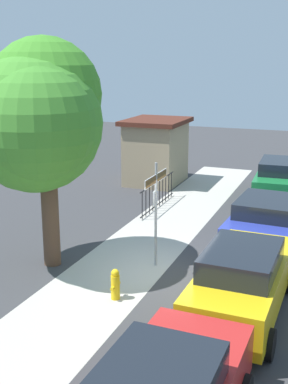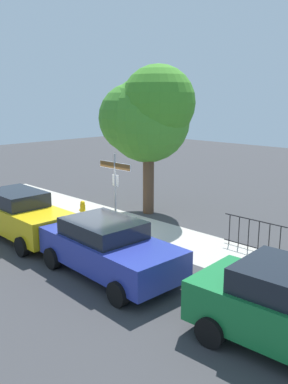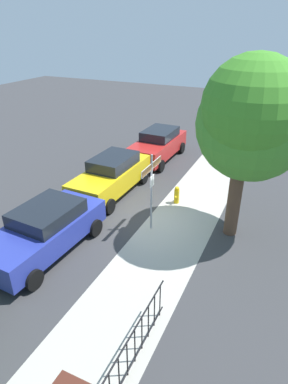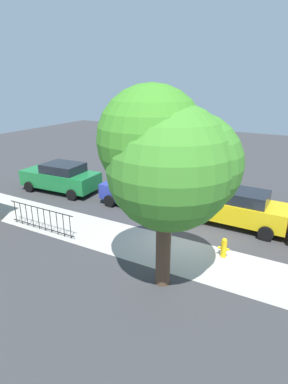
{
  "view_description": "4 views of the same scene",
  "coord_description": "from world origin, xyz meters",
  "px_view_note": "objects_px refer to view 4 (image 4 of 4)",
  "views": [
    {
      "loc": [
        -11.99,
        -4.14,
        5.69
      ],
      "look_at": [
        1.49,
        1.17,
        1.82
      ],
      "focal_mm": 46.88,
      "sensor_mm": 36.0,
      "label": 1
    },
    {
      "loc": [
        11.51,
        -9.41,
        4.96
      ],
      "look_at": [
        1.23,
        1.09,
        1.57
      ],
      "focal_mm": 38.5,
      "sensor_mm": 36.0,
      "label": 2
    },
    {
      "loc": [
        10.07,
        4.57,
        6.96
      ],
      "look_at": [
        1.0,
        0.37,
        1.81
      ],
      "focal_mm": 30.81,
      "sensor_mm": 36.0,
      "label": 3
    },
    {
      "loc": [
        -4.3,
        11.21,
        6.37
      ],
      "look_at": [
        1.42,
        0.88,
        2.13
      ],
      "focal_mm": 29.49,
      "sensor_mm": 36.0,
      "label": 4
    }
  ],
  "objects_px": {
    "car_blue": "(145,192)",
    "fire_hydrant": "(224,248)",
    "car_green": "(61,177)",
    "car_yellow": "(236,207)",
    "shade_tree": "(170,159)",
    "street_sign": "(172,195)"
  },
  "relations": [
    {
      "from": "street_sign",
      "to": "car_blue",
      "type": "height_order",
      "value": "street_sign"
    },
    {
      "from": "street_sign",
      "to": "shade_tree",
      "type": "height_order",
      "value": "shade_tree"
    },
    {
      "from": "car_blue",
      "to": "car_green",
      "type": "distance_m",
      "value": 5.59
    },
    {
      "from": "car_yellow",
      "to": "car_green",
      "type": "height_order",
      "value": "car_green"
    },
    {
      "from": "shade_tree",
      "to": "car_blue",
      "type": "relative_size",
      "value": 1.37
    },
    {
      "from": "shade_tree",
      "to": "fire_hydrant",
      "type": "relative_size",
      "value": 8.08
    },
    {
      "from": "car_yellow",
      "to": "car_green",
      "type": "xyz_separation_m",
      "value": [
        10.25,
        0.33,
        0.01
      ]
    },
    {
      "from": "car_green",
      "to": "fire_hydrant",
      "type": "distance_m",
      "value": 10.92
    },
    {
      "from": "street_sign",
      "to": "car_green",
      "type": "height_order",
      "value": "street_sign"
    },
    {
      "from": "car_blue",
      "to": "car_green",
      "type": "xyz_separation_m",
      "value": [
        5.59,
        0.22,
        0.06
      ]
    },
    {
      "from": "car_yellow",
      "to": "car_blue",
      "type": "bearing_deg",
      "value": 2.59
    },
    {
      "from": "car_blue",
      "to": "fire_hydrant",
      "type": "height_order",
      "value": "car_blue"
    },
    {
      "from": "car_yellow",
      "to": "car_green",
      "type": "relative_size",
      "value": 0.99
    },
    {
      "from": "car_blue",
      "to": "car_green",
      "type": "height_order",
      "value": "car_green"
    },
    {
      "from": "street_sign",
      "to": "fire_hydrant",
      "type": "bearing_deg",
      "value": 175.02
    },
    {
      "from": "car_blue",
      "to": "fire_hydrant",
      "type": "relative_size",
      "value": 5.92
    },
    {
      "from": "street_sign",
      "to": "shade_tree",
      "type": "bearing_deg",
      "value": 111.93
    },
    {
      "from": "street_sign",
      "to": "shade_tree",
      "type": "distance_m",
      "value": 3.79
    },
    {
      "from": "car_yellow",
      "to": "fire_hydrant",
      "type": "bearing_deg",
      "value": 97.46
    },
    {
      "from": "car_yellow",
      "to": "car_blue",
      "type": "height_order",
      "value": "car_yellow"
    },
    {
      "from": "fire_hydrant",
      "to": "street_sign",
      "type": "bearing_deg",
      "value": -4.98
    },
    {
      "from": "street_sign",
      "to": "car_yellow",
      "type": "xyz_separation_m",
      "value": [
        -1.95,
        -2.81,
        -1.17
      ]
    }
  ]
}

